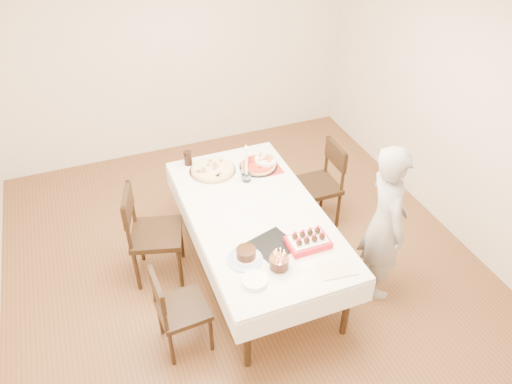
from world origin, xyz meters
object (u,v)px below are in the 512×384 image
object	(u,v)px
pizza_pepperoni	(258,165)
pasta_bowl	(266,161)
layer_cake	(246,253)
birthday_cake	(279,259)
chair_left_dessert	(183,309)
person	(385,223)
dining_table	(256,244)
chair_left_savory	(157,234)
taper_candle	(246,163)
chair_right_savory	(316,186)
cola_glass	(188,158)
pizza_white	(213,170)
strawberry_box	(308,241)

from	to	relation	value
pizza_pepperoni	pasta_bowl	bearing A→B (deg)	3.79
layer_cake	birthday_cake	bearing A→B (deg)	-44.83
chair_left_dessert	person	world-z (taller)	person
pizza_pepperoni	dining_table	bearing A→B (deg)	-113.06
dining_table	pizza_pepperoni	size ratio (longest dim) A/B	5.61
dining_table	chair_left_savory	world-z (taller)	chair_left_savory
chair_left_savory	pizza_pepperoni	world-z (taller)	chair_left_savory
pizza_pepperoni	pasta_bowl	distance (m)	0.09
pasta_bowl	taper_candle	world-z (taller)	taper_candle
chair_right_savory	dining_table	bearing A→B (deg)	-150.00
cola_glass	person	bearing A→B (deg)	-48.85
chair_right_savory	chair_left_dessert	size ratio (longest dim) A/B	1.12
dining_table	taper_candle	xyz separation A→B (m)	(0.09, 0.49, 0.58)
dining_table	birthday_cake	size ratio (longest dim) A/B	13.86
pizza_white	pasta_bowl	distance (m)	0.54
pizza_pepperoni	cola_glass	size ratio (longest dim) A/B	2.53
taper_candle	birthday_cake	size ratio (longest dim) A/B	2.63
chair_right_savory	pasta_bowl	bearing A→B (deg)	161.69
cola_glass	strawberry_box	world-z (taller)	cola_glass
chair_right_savory	taper_candle	world-z (taller)	taper_candle
chair_right_savory	pizza_white	distance (m)	1.12
taper_candle	pizza_pepperoni	bearing A→B (deg)	42.29
pizza_white	birthday_cake	distance (m)	1.45
chair_right_savory	layer_cake	xyz separation A→B (m)	(-1.15, -0.99, 0.32)
pizza_white	cola_glass	world-z (taller)	cola_glass
person	pizza_pepperoni	size ratio (longest dim) A/B	4.05
person	taper_candle	bearing A→B (deg)	51.52
pizza_pepperoni	strawberry_box	bearing A→B (deg)	-91.77
strawberry_box	pizza_white	bearing A→B (deg)	107.61
pizza_pepperoni	layer_cake	size ratio (longest dim) A/B	1.86
person	chair_right_savory	bearing A→B (deg)	16.99
taper_candle	strawberry_box	xyz separation A→B (m)	(0.15, -1.04, -0.16)
dining_table	chair_left_dessert	size ratio (longest dim) A/B	2.57
birthday_cake	dining_table	bearing A→B (deg)	83.66
layer_cake	strawberry_box	bearing A→B (deg)	-5.70
dining_table	chair_right_savory	size ratio (longest dim) A/B	2.29
pizza_white	pizza_pepperoni	bearing A→B (deg)	-11.34
chair_left_dessert	pizza_white	bearing A→B (deg)	-120.79
dining_table	person	distance (m)	1.19
chair_right_savory	person	world-z (taller)	person
pizza_white	cola_glass	distance (m)	0.29
layer_cake	strawberry_box	size ratio (longest dim) A/B	0.60
person	cola_glass	size ratio (longest dim) A/B	10.24
chair_left_dessert	layer_cake	xyz separation A→B (m)	(0.56, 0.05, 0.38)
dining_table	pizza_pepperoni	distance (m)	0.83
cola_glass	pizza_white	bearing A→B (deg)	-47.87
person	chair_left_dessert	bearing A→B (deg)	100.85
chair_right_savory	pizza_pepperoni	size ratio (longest dim) A/B	2.46
pasta_bowl	chair_left_savory	bearing A→B (deg)	-164.44
pizza_pepperoni	cola_glass	world-z (taller)	cola_glass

